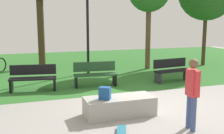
{
  "coord_description": "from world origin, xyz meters",
  "views": [
    {
      "loc": [
        -3.49,
        -7.38,
        2.48
      ],
      "look_at": [
        -1.09,
        -0.26,
        1.19
      ],
      "focal_mm": 44.11,
      "sensor_mm": 36.0,
      "label": 1
    }
  ],
  "objects_px": {
    "concrete_ledge": "(119,106)",
    "lamp_post": "(87,8)",
    "skateboard_by_ledge": "(121,132)",
    "park_bench_by_oak": "(172,70)",
    "park_bench_near_path": "(95,74)",
    "skater_performing_trick": "(192,89)",
    "backpack_on_ledge": "(105,93)",
    "park_bench_far_left": "(33,77)"
  },
  "relations": [
    {
      "from": "skater_performing_trick",
      "to": "concrete_ledge",
      "type": "bearing_deg",
      "value": 130.46
    },
    {
      "from": "concrete_ledge",
      "to": "park_bench_far_left",
      "type": "height_order",
      "value": "park_bench_far_left"
    },
    {
      "from": "backpack_on_ledge",
      "to": "park_bench_far_left",
      "type": "relative_size",
      "value": 0.19
    },
    {
      "from": "concrete_ledge",
      "to": "park_bench_far_left",
      "type": "distance_m",
      "value": 3.93
    },
    {
      "from": "backpack_on_ledge",
      "to": "park_bench_far_left",
      "type": "xyz_separation_m",
      "value": [
        -1.58,
        3.45,
        -0.17
      ]
    },
    {
      "from": "park_bench_near_path",
      "to": "skater_performing_trick",
      "type": "bearing_deg",
      "value": -78.41
    },
    {
      "from": "park_bench_far_left",
      "to": "backpack_on_ledge",
      "type": "bearing_deg",
      "value": -65.35
    },
    {
      "from": "concrete_ledge",
      "to": "skateboard_by_ledge",
      "type": "height_order",
      "value": "concrete_ledge"
    },
    {
      "from": "skater_performing_trick",
      "to": "park_bench_by_oak",
      "type": "bearing_deg",
      "value": 64.09
    },
    {
      "from": "park_bench_by_oak",
      "to": "lamp_post",
      "type": "xyz_separation_m",
      "value": [
        -2.81,
        2.82,
        2.52
      ]
    },
    {
      "from": "park_bench_far_left",
      "to": "park_bench_near_path",
      "type": "height_order",
      "value": "same"
    },
    {
      "from": "park_bench_by_oak",
      "to": "park_bench_far_left",
      "type": "relative_size",
      "value": 1.0
    },
    {
      "from": "park_bench_near_path",
      "to": "lamp_post",
      "type": "distance_m",
      "value": 3.66
    },
    {
      "from": "lamp_post",
      "to": "park_bench_far_left",
      "type": "bearing_deg",
      "value": -135.53
    },
    {
      "from": "concrete_ledge",
      "to": "park_bench_near_path",
      "type": "relative_size",
      "value": 1.12
    },
    {
      "from": "skater_performing_trick",
      "to": "park_bench_by_oak",
      "type": "distance_m",
      "value": 5.08
    },
    {
      "from": "skateboard_by_ledge",
      "to": "park_bench_by_oak",
      "type": "xyz_separation_m",
      "value": [
        3.82,
        4.35,
        0.42
      ]
    },
    {
      "from": "skateboard_by_ledge",
      "to": "park_bench_near_path",
      "type": "height_order",
      "value": "park_bench_near_path"
    },
    {
      "from": "park_bench_far_left",
      "to": "lamp_post",
      "type": "height_order",
      "value": "lamp_post"
    },
    {
      "from": "skater_performing_trick",
      "to": "lamp_post",
      "type": "bearing_deg",
      "value": 94.62
    },
    {
      "from": "skater_performing_trick",
      "to": "skateboard_by_ledge",
      "type": "xyz_separation_m",
      "value": [
        -1.61,
        0.2,
        -0.89
      ]
    },
    {
      "from": "lamp_post",
      "to": "skateboard_by_ledge",
      "type": "bearing_deg",
      "value": -98.09
    },
    {
      "from": "concrete_ledge",
      "to": "lamp_post",
      "type": "distance_m",
      "value": 6.58
    },
    {
      "from": "concrete_ledge",
      "to": "lamp_post",
      "type": "xyz_separation_m",
      "value": [
        0.62,
        5.95,
        2.75
      ]
    },
    {
      "from": "backpack_on_ledge",
      "to": "lamp_post",
      "type": "bearing_deg",
      "value": 112.39
    },
    {
      "from": "concrete_ledge",
      "to": "skater_performing_trick",
      "type": "bearing_deg",
      "value": -49.54
    },
    {
      "from": "park_bench_near_path",
      "to": "lamp_post",
      "type": "bearing_deg",
      "value": 81.86
    },
    {
      "from": "concrete_ledge",
      "to": "park_bench_by_oak",
      "type": "height_order",
      "value": "park_bench_by_oak"
    },
    {
      "from": "skater_performing_trick",
      "to": "park_bench_near_path",
      "type": "xyz_separation_m",
      "value": [
        -0.97,
        4.74,
        -0.47
      ]
    },
    {
      "from": "concrete_ledge",
      "to": "backpack_on_ledge",
      "type": "height_order",
      "value": "backpack_on_ledge"
    },
    {
      "from": "park_bench_by_oak",
      "to": "park_bench_near_path",
      "type": "xyz_separation_m",
      "value": [
        -3.18,
        0.19,
        0.0
      ]
    },
    {
      "from": "backpack_on_ledge",
      "to": "skateboard_by_ledge",
      "type": "bearing_deg",
      "value": -56.55
    },
    {
      "from": "park_bench_by_oak",
      "to": "lamp_post",
      "type": "bearing_deg",
      "value": 134.84
    },
    {
      "from": "concrete_ledge",
      "to": "skateboard_by_ledge",
      "type": "relative_size",
      "value": 2.24
    },
    {
      "from": "skater_performing_trick",
      "to": "lamp_post",
      "type": "xyz_separation_m",
      "value": [
        -0.6,
        7.37,
        2.05
      ]
    },
    {
      "from": "backpack_on_ledge",
      "to": "skateboard_by_ledge",
      "type": "relative_size",
      "value": 0.39
    },
    {
      "from": "park_bench_near_path",
      "to": "park_bench_far_left",
      "type": "bearing_deg",
      "value": 178.7
    },
    {
      "from": "concrete_ledge",
      "to": "skateboard_by_ledge",
      "type": "distance_m",
      "value": 1.3
    },
    {
      "from": "park_bench_near_path",
      "to": "lamp_post",
      "type": "xyz_separation_m",
      "value": [
        0.38,
        2.63,
        2.52
      ]
    },
    {
      "from": "park_bench_near_path",
      "to": "skateboard_by_ledge",
      "type": "bearing_deg",
      "value": -98.06
    },
    {
      "from": "backpack_on_ledge",
      "to": "lamp_post",
      "type": "distance_m",
      "value": 6.55
    },
    {
      "from": "park_bench_by_oak",
      "to": "backpack_on_ledge",
      "type": "bearing_deg",
      "value": -140.19
    }
  ]
}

